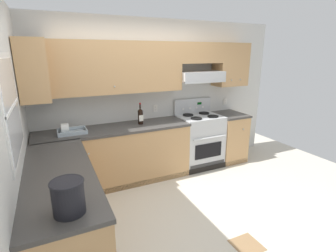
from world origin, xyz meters
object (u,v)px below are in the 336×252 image
Objects in this scene: paper_towel_roll at (65,128)px; wine_bottle at (140,116)px; stove at (199,140)px; bowl at (72,132)px; bucket at (68,196)px.

wine_bottle is at bearing -2.51° from paper_towel_roll.
stove reaches higher than bowl.
stove reaches higher than bucket.
paper_towel_roll is (-0.09, 0.10, 0.05)m from bowl.
wine_bottle reaches higher than paper_towel_roll.
wine_bottle is 2.37m from bucket.
bowl is at bearing -177.35° from wine_bottle.
bowl is (-1.04, -0.05, -0.12)m from wine_bottle.
wine_bottle is 1.38× the size of bucket.
bucket is at bearing -95.94° from bowl.
bowl is at bearing -179.43° from stove.
paper_towel_roll is (0.12, 2.07, -0.07)m from bucket.
paper_towel_roll is (-1.13, 0.05, -0.07)m from wine_bottle.
wine_bottle reaches higher than stove.
bucket is at bearing -93.27° from paper_towel_roll.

